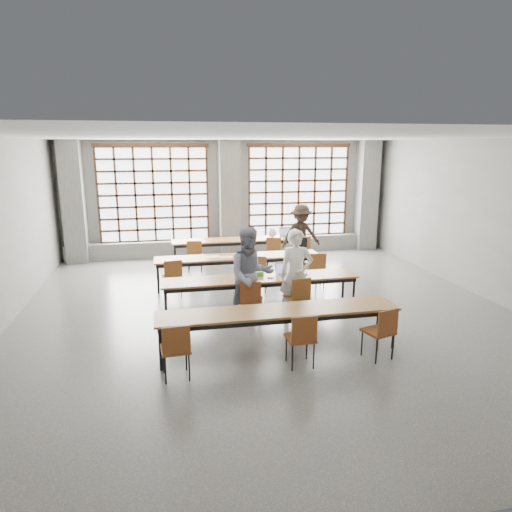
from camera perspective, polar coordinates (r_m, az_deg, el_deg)
The scene contains 40 objects.
floor at distance 9.42m, azimuth 1.47°, elevation -7.13°, with size 11.00×11.00×0.00m, color #50504D.
ceiling at distance 8.80m, azimuth 1.62°, elevation 14.68°, with size 11.00×11.00×0.00m, color silver.
wall_back at distance 14.30m, azimuth -3.51°, elevation 7.27°, with size 10.00×10.00×0.00m, color slate.
wall_front at distance 4.01m, azimuth 20.05°, elevation -10.77°, with size 10.00×10.00×0.00m, color slate.
wall_right at distance 11.19m, azimuth 27.41°, elevation 3.95°, with size 11.00×11.00×0.00m, color slate.
column_left at distance 14.11m, azimuth -21.85°, elevation 6.23°, with size 0.60×0.55×3.50m, color #575754.
column_mid at distance 14.03m, azimuth -3.34°, elevation 7.15°, with size 0.60×0.55×3.50m, color #575754.
column_right at distance 15.33m, azimuth 13.67°, elevation 7.35°, with size 0.60×0.55×3.50m, color #575754.
window_left at distance 14.07m, azimuth -12.66°, elevation 7.47°, with size 3.32×0.12×3.00m.
window_right at distance 14.70m, azimuth 5.33°, elevation 8.00°, with size 3.32×0.12×3.00m.
sill_ledge at distance 14.36m, azimuth -3.31°, elevation 1.22°, with size 9.80×0.35×0.50m, color #575754.
desk_row_a at distance 13.10m, azimuth -1.74°, elevation 1.88°, with size 4.00×0.70×0.73m.
desk_row_b at distance 11.09m, azimuth -2.27°, elevation -0.32°, with size 4.00×0.70×0.73m.
desk_row_c at distance 9.31m, azimuth 0.58°, elevation -3.06°, with size 4.00×0.70×0.73m.
desk_row_d at distance 7.54m, azimuth 2.87°, elevation -7.19°, with size 4.00×0.70×0.73m.
chair_back_left at distance 12.36m, azimuth -7.67°, elevation 0.43°, with size 0.46×0.47×0.88m.
chair_back_mid at distance 12.69m, azimuth 2.22°, elevation 0.89°, with size 0.52×0.52×0.88m.
chair_back_right at distance 12.91m, azimuth 5.79°, elevation 1.05°, with size 0.44×0.45×0.88m.
chair_mid_left at distance 10.38m, azimuth -10.39°, elevation -2.26°, with size 0.47×0.48×0.88m.
chair_mid_centre at distance 10.59m, azimuth 0.29°, elevation -1.70°, with size 0.53×0.53×0.88m.
chair_mid_right at distance 10.96m, azimuth 7.56°, elevation -1.29°, with size 0.46×0.46×0.88m.
chair_front_left at distance 8.70m, azimuth -0.62°, elevation -5.16°, with size 0.52×0.52×0.88m.
chair_front_right at distance 8.92m, azimuth 5.32°, elevation -4.75°, with size 0.50×0.50×0.88m.
chair_near_left at distance 6.80m, azimuth -9.99°, elevation -10.99°, with size 0.45×0.45×0.88m.
chair_near_mid at distance 7.08m, azimuth 5.74°, elevation -9.80°, with size 0.42×0.43×0.88m.
chair_near_right at distance 7.56m, azimuth 15.46°, elevation -8.68°, with size 0.52×0.52×0.88m.
student_male at distance 8.92m, azimuth 5.03°, elevation -2.33°, with size 0.65×0.43×1.79m, color white.
student_female at distance 8.71m, azimuth -0.65°, elevation -2.43°, with size 0.91×0.71×1.86m, color #18244A.
student_back at distance 12.96m, azimuth 5.63°, elevation 2.61°, with size 1.12×0.65×1.74m, color black.
laptop_front at distance 9.50m, azimuth 3.61°, elevation -1.95°, with size 0.42×0.38×0.26m.
laptop_back at distance 13.47m, azimuth 3.80°, elevation 2.74°, with size 0.41×0.37×0.26m.
mouse at distance 9.51m, azimuth 6.22°, elevation -2.26°, with size 0.10×0.06×0.04m, color silver.
green_box at distance 9.34m, azimuth 0.18°, elevation -2.29°, with size 0.25×0.09×0.09m, color #33832A.
phone at distance 9.23m, azimuth 1.80°, elevation -2.74°, with size 0.13×0.06×0.01m, color black.
paper_sheet_a at distance 11.04m, azimuth -5.39°, elevation -0.07°, with size 0.30×0.21×0.00m, color white.
paper_sheet_b at distance 10.98m, azimuth -3.78°, elevation -0.12°, with size 0.30×0.21×0.00m, color silver.
paper_sheet_c at distance 11.09m, azimuth -1.77°, elevation 0.04°, with size 0.30×0.21×0.00m, color white.
backpack at distance 11.43m, azimuth 5.61°, elevation 1.43°, with size 0.32×0.20×0.40m, color black.
plastic_bag at distance 13.29m, azimuth 2.05°, elevation 2.97°, with size 0.26×0.21×0.29m, color white.
red_pouch at distance 6.88m, azimuth -10.05°, elevation -11.00°, with size 0.20×0.08×0.06m, color #AB1520.
Camera 1 is at (-2.01, -8.57, 3.36)m, focal length 32.00 mm.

